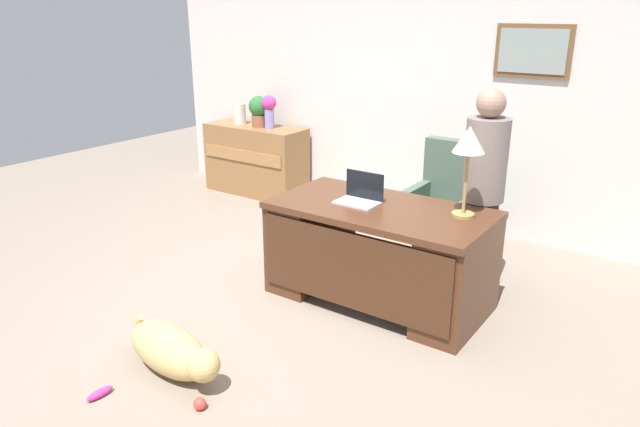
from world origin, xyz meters
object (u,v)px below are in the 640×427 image
(desk, at_px, (378,252))
(person_standing, at_px, (483,193))
(vase_empty, at_px, (240,114))
(desk_lamp, at_px, (469,146))
(dog_toy_ball, at_px, (200,404))
(credenza, at_px, (256,160))
(armchair, at_px, (447,210))
(vase_with_flowers, at_px, (269,109))
(dog_toy_bone, at_px, (100,393))
(potted_plant, at_px, (259,110))
(dog_lying, at_px, (172,351))
(laptop, at_px, (361,195))

(desk, xyz_separation_m, person_standing, (0.56, 0.59, 0.42))
(vase_empty, bearing_deg, desk_lamp, -23.07)
(desk, relative_size, dog_toy_ball, 22.25)
(credenza, relative_size, armchair, 1.19)
(vase_with_flowers, distance_m, dog_toy_bone, 4.09)
(dog_toy_ball, bearing_deg, potted_plant, 125.38)
(desk, xyz_separation_m, dog_toy_ball, (-0.17, -1.71, -0.38))
(credenza, xyz_separation_m, desk_lamp, (3.19, -1.46, 0.86))
(credenza, bearing_deg, dog_toy_ball, -53.78)
(vase_empty, height_order, dog_toy_bone, vase_empty)
(credenza, bearing_deg, vase_with_flowers, 0.32)
(desk_lamp, relative_size, dog_toy_bone, 3.83)
(dog_lying, bearing_deg, dog_toy_ball, -22.22)
(potted_plant, xyz_separation_m, dog_toy_ball, (2.37, -3.34, -0.99))
(credenza, distance_m, person_standing, 3.37)
(credenza, height_order, dog_toy_ball, credenza)
(vase_with_flowers, height_order, dog_toy_bone, vase_with_flowers)
(dog_toy_ball, relative_size, dog_toy_bone, 0.44)
(person_standing, xyz_separation_m, laptop, (-0.74, -0.56, -0.01))
(dog_lying, bearing_deg, vase_empty, 125.67)
(vase_with_flowers, bearing_deg, dog_toy_bone, -65.27)
(desk, xyz_separation_m, armchair, (0.12, 1.03, 0.07))
(vase_empty, bearing_deg, desk, -29.80)
(desk_lamp, bearing_deg, dog_toy_ball, -111.56)
(armchair, relative_size, dog_toy_bone, 6.39)
(credenza, xyz_separation_m, vase_empty, (-0.23, 0.00, 0.54))
(desk, xyz_separation_m, vase_empty, (-2.84, 1.63, 0.54))
(desk, bearing_deg, dog_lying, -109.84)
(credenza, xyz_separation_m, dog_lying, (2.05, -3.18, -0.26))
(person_standing, relative_size, desk_lamp, 2.52)
(person_standing, height_order, dog_lying, person_standing)
(potted_plant, bearing_deg, vase_with_flowers, 0.00)
(dog_toy_ball, bearing_deg, credenza, 126.22)
(desk, bearing_deg, desk_lamp, 16.49)
(desk, bearing_deg, dog_toy_bone, -110.27)
(dog_lying, distance_m, desk_lamp, 2.35)
(dog_lying, xyz_separation_m, laptop, (0.38, 1.58, 0.67))
(dog_toy_ball, bearing_deg, desk_lamp, 68.44)
(desk, relative_size, vase_empty, 6.58)
(dog_toy_bone, bearing_deg, potted_plant, 116.73)
(armchair, distance_m, dog_lying, 2.69)
(armchair, xyz_separation_m, dog_toy_bone, (-0.85, -3.00, -0.46))
(desk, relative_size, potted_plant, 4.52)
(desk, relative_size, laptop, 5.09)
(laptop, distance_m, vase_with_flowers, 2.74)
(laptop, relative_size, desk_lamp, 0.50)
(desk_lamp, height_order, dog_toy_ball, desk_lamp)
(armchair, bearing_deg, person_standing, -44.32)
(person_standing, bearing_deg, dog_toy_ball, -107.56)
(laptop, bearing_deg, vase_with_flowers, 144.05)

